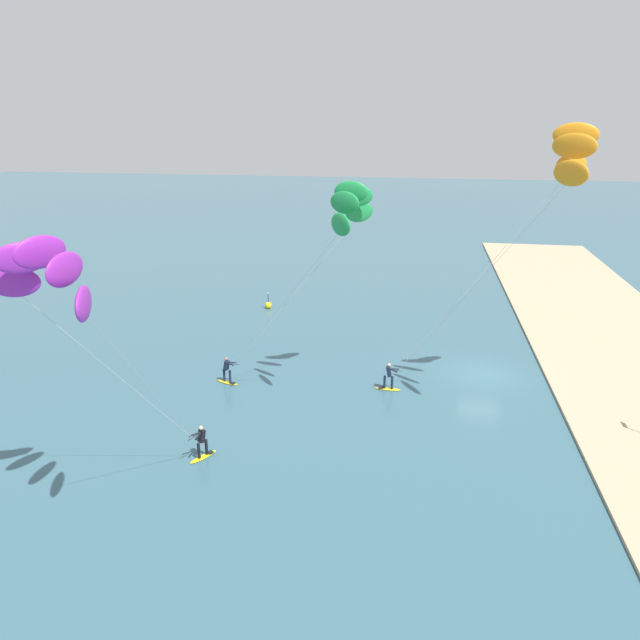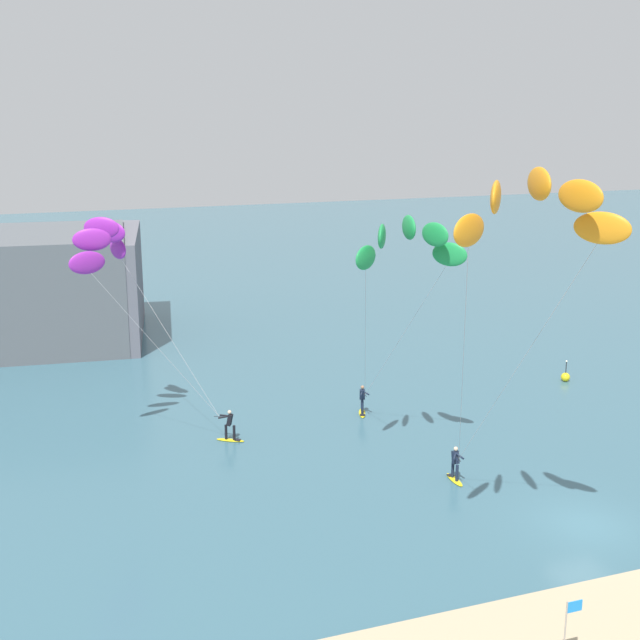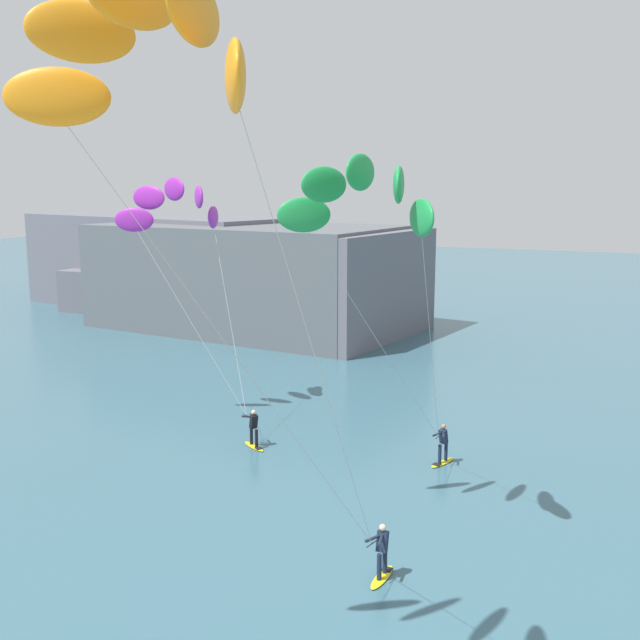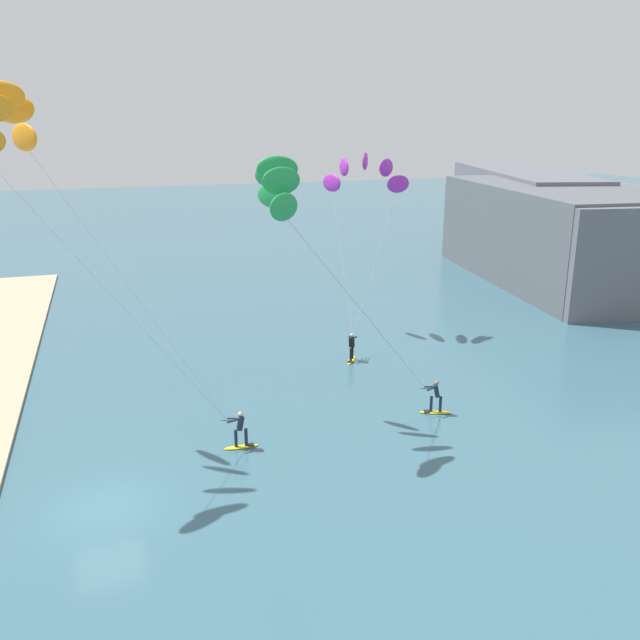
# 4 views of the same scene
# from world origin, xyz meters

# --- Properties ---
(ground_plane) EXTENTS (240.00, 240.00, 0.00)m
(ground_plane) POSITION_xyz_m (0.00, 0.00, 0.00)
(ground_plane) COLOR #386070
(kitesurfer_nearshore) EXTENTS (6.06, 10.25, 14.91)m
(kitesurfer_nearshore) POSITION_xyz_m (-4.88, -2.11, 13.12)
(kitesurfer_nearshore) COLOR yellow
(kitesurfer_nearshore) RESTS_ON ground
(kitesurfer_mid_water) EXTENTS (5.38, 9.17, 12.13)m
(kitesurfer_mid_water) POSITION_xyz_m (-4.64, 8.16, 10.49)
(kitesurfer_mid_water) COLOR yellow
(kitesurfer_mid_water) RESTS_ON ground
(kitesurfer_far_out) EXTENTS (8.16, 6.13, 11.55)m
(kitesurfer_far_out) POSITION_xyz_m (-17.07, 16.52, 9.91)
(kitesurfer_far_out) COLOR yellow
(kitesurfer_far_out) RESTS_ON ground
(marker_buoy) EXTENTS (0.56, 0.56, 1.38)m
(marker_buoy) POSITION_xyz_m (10.58, 16.29, 0.30)
(marker_buoy) COLOR yellow
(marker_buoy) RESTS_ON ground
(beach_flag) EXTENTS (0.57, 0.05, 2.20)m
(beach_flag) POSITION_xyz_m (-6.38, -7.55, 1.70)
(beach_flag) COLOR gray
(beach_flag) RESTS_ON sand_strip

